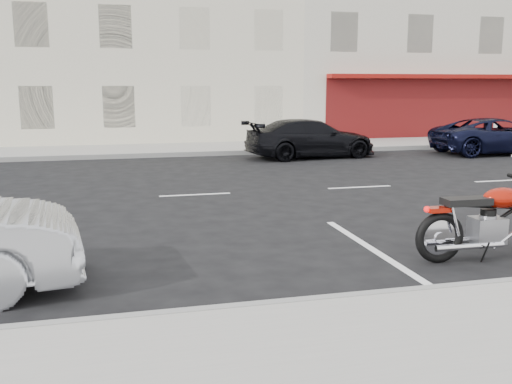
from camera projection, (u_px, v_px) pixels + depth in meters
ground at (280, 191)px, 13.32m from camera, size 120.00×120.00×0.00m
sidewalk_far at (78, 152)px, 20.42m from camera, size 80.00×3.40×0.15m
curb_far at (75, 157)px, 18.80m from camera, size 80.00×0.12×0.16m
bldg_cream at (146, 15)px, 27.33m from camera, size 12.00×12.00×11.50m
bldg_corner at (394, 12)px, 30.31m from camera, size 14.00×12.00×12.50m
fire_hydrant at (495, 131)px, 24.16m from camera, size 0.20×0.20×0.72m
suv_far at (497, 136)px, 20.37m from camera, size 4.65×2.25×1.28m
car_far at (311, 138)px, 19.33m from camera, size 4.65×2.28×1.30m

